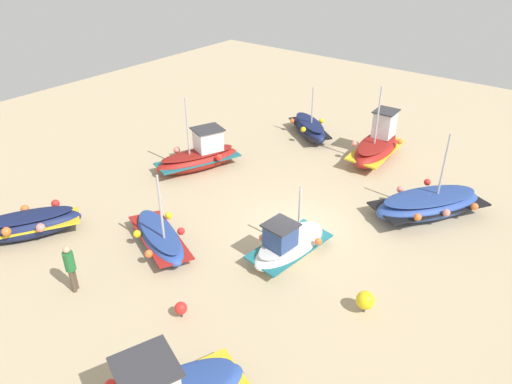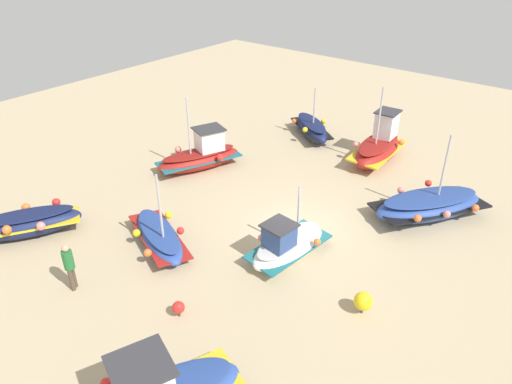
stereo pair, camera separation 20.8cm
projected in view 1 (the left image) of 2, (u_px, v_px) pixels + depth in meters
name	position (u px, v px, depth m)	size (l,w,h in m)	color
ground_plane	(299.00, 229.00, 17.96)	(45.71, 45.71, 0.00)	tan
fishing_boat_0	(160.00, 237.00, 16.89)	(2.51, 3.79, 3.11)	#2D4C9E
fishing_boat_1	(309.00, 128.00, 25.35)	(2.96, 3.47, 2.78)	navy
fishing_boat_2	(200.00, 156.00, 22.02)	(4.21, 2.74, 3.52)	maroon
fishing_boat_3	(428.00, 204.00, 18.58)	(4.80, 4.05, 3.46)	#2D4C9E
fishing_boat_4	(26.00, 225.00, 17.31)	(3.97, 3.10, 1.05)	navy
fishing_boat_5	(377.00, 146.00, 22.80)	(4.00, 1.90, 3.77)	maroon
fishing_boat_6	(289.00, 244.00, 16.30)	(3.42, 1.87, 2.60)	white
person_walking	(70.00, 266.00, 14.57)	(0.32, 0.32, 1.67)	brown
mooring_buoy_0	(365.00, 300.00, 13.99)	(0.55, 0.55, 0.72)	#3F3F42
mooring_buoy_1	(181.00, 308.00, 13.88)	(0.37, 0.37, 0.51)	#3F3F42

